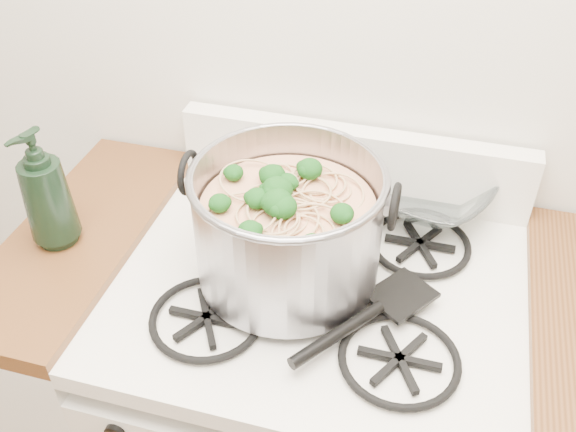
{
  "coord_description": "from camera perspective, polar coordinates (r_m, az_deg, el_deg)",
  "views": [
    {
      "loc": [
        0.17,
        0.41,
        1.76
      ],
      "look_at": [
        -0.06,
        1.26,
        1.06
      ],
      "focal_mm": 40.0,
      "sensor_mm": 36.0,
      "label": 1
    }
  ],
  "objects": [
    {
      "name": "gas_range",
      "position": [
        1.58,
        2.26,
        -18.08
      ],
      "size": [
        0.76,
        0.66,
        0.92
      ],
      "color": "white",
      "rests_on": "ground"
    },
    {
      "name": "counter_left",
      "position": [
        1.7,
        -14.96,
        -13.13
      ],
      "size": [
        0.25,
        0.65,
        0.92
      ],
      "color": "silver",
      "rests_on": "ground"
    },
    {
      "name": "stock_pot",
      "position": [
        1.14,
        -0.0,
        -1.1
      ],
      "size": [
        0.37,
        0.34,
        0.23
      ],
      "color": "#9898A0",
      "rests_on": "gas_range"
    },
    {
      "name": "spatula",
      "position": [
        1.17,
        10.08,
        -6.69
      ],
      "size": [
        0.42,
        0.42,
        0.02
      ],
      "primitive_type": null,
      "rotation": [
        0.0,
        0.0,
        -0.62
      ],
      "color": "black",
      "rests_on": "gas_range"
    },
    {
      "name": "glass_bowl",
      "position": [
        1.39,
        12.05,
        1.7
      ],
      "size": [
        0.14,
        0.14,
        0.03
      ],
      "primitive_type": "imported",
      "rotation": [
        0.0,
        0.0,
        -0.35
      ],
      "color": "white",
      "rests_on": "gas_range"
    },
    {
      "name": "bottle",
      "position": [
        1.29,
        -20.8,
        2.28
      ],
      "size": [
        0.12,
        0.12,
        0.25
      ],
      "primitive_type": "imported",
      "rotation": [
        0.0,
        0.0,
        -0.31
      ],
      "color": "black",
      "rests_on": "counter_left"
    }
  ]
}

